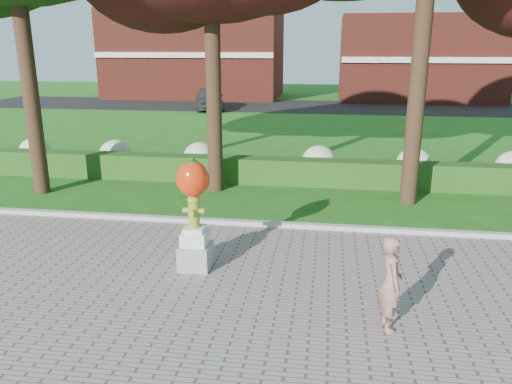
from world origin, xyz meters
TOP-DOWN VIEW (x-y plane):
  - ground at (0.00, 0.00)m, footprint 100.00×100.00m
  - curb at (0.00, 3.00)m, footprint 40.00×0.18m
  - lawn_hedge at (0.00, 7.00)m, footprint 24.00×0.70m
  - hydrangea_row at (0.57, 8.00)m, footprint 20.10×1.10m
  - street at (0.00, 28.00)m, footprint 50.00×8.00m
  - building_left at (-10.00, 34.00)m, footprint 14.00×8.00m
  - building_right at (8.00, 34.00)m, footprint 12.00×8.00m
  - hydrant_sculpture at (-1.15, 0.52)m, footprint 0.63×0.59m
  - woman at (2.28, -1.13)m, footprint 0.43×0.58m
  - parked_car at (-6.78, 25.17)m, footprint 2.91×4.71m

SIDE VIEW (x-z plane):
  - ground at x=0.00m, z-range 0.00..0.00m
  - street at x=0.00m, z-range 0.00..0.02m
  - curb at x=0.00m, z-range 0.00..0.15m
  - lawn_hedge at x=0.00m, z-range 0.00..0.80m
  - hydrangea_row at x=0.57m, z-range 0.06..1.04m
  - parked_car at x=-6.78m, z-range 0.02..1.52m
  - woman at x=2.28m, z-range 0.04..1.52m
  - hydrant_sculpture at x=-1.15m, z-range 0.10..2.27m
  - building_right at x=8.00m, z-range 0.00..6.40m
  - building_left at x=-10.00m, z-range 0.00..7.00m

